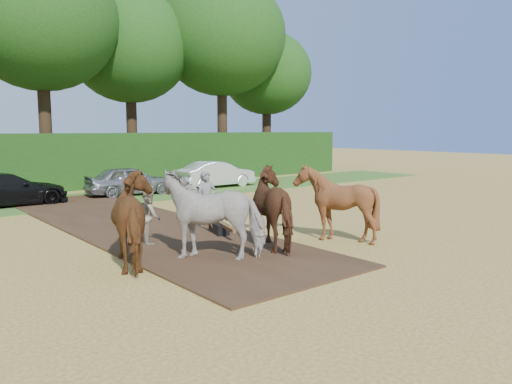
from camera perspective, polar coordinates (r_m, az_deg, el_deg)
name	(u,v)px	position (r m, az deg, el deg)	size (l,w,h in m)	color
ground	(218,283)	(10.67, -4.41, -10.34)	(120.00, 120.00, 0.00)	gold
earth_strip	(136,224)	(17.31, -13.59, -3.62)	(4.50, 17.00, 0.05)	#472D1C
grass_verge	(30,205)	(23.33, -24.40, -1.33)	(50.00, 5.00, 0.03)	#38601E
hedgerow	(3,164)	(27.54, -26.96, 2.84)	(46.00, 1.60, 3.00)	#14380F
spectator_near	(149,217)	(14.33, -12.11, -2.76)	(0.75, 0.59, 1.55)	#C2B798
plough_team	(246,210)	(13.12, -1.09, -2.06)	(7.68, 5.51, 2.22)	brown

